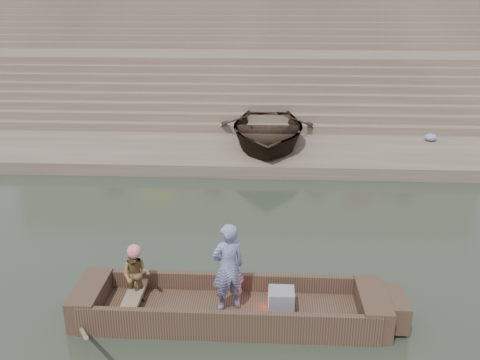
# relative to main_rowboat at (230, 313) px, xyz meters

# --- Properties ---
(ground) EXTENTS (120.00, 120.00, 0.00)m
(ground) POSITION_rel_main_rowboat_xyz_m (-0.97, 1.39, -0.11)
(ground) COLOR #273225
(ground) RESTS_ON ground
(lower_landing) EXTENTS (32.00, 4.00, 0.40)m
(lower_landing) POSITION_rel_main_rowboat_xyz_m (-0.97, 9.39, 0.09)
(lower_landing) COLOR #82705D
(lower_landing) RESTS_ON ground
(mid_landing) EXTENTS (32.00, 3.00, 2.80)m
(mid_landing) POSITION_rel_main_rowboat_xyz_m (-0.97, 16.89, 1.29)
(mid_landing) COLOR #82705D
(mid_landing) RESTS_ON ground
(upper_landing) EXTENTS (32.00, 3.00, 5.20)m
(upper_landing) POSITION_rel_main_rowboat_xyz_m (-0.97, 23.89, 2.49)
(upper_landing) COLOR #82705D
(upper_landing) RESTS_ON ground
(ghat_steps) EXTENTS (32.00, 11.00, 5.20)m
(ghat_steps) POSITION_rel_main_rowboat_xyz_m (-0.97, 18.58, 1.69)
(ghat_steps) COLOR #82705D
(ghat_steps) RESTS_ON ground
(main_rowboat) EXTENTS (5.00, 1.30, 0.22)m
(main_rowboat) POSITION_rel_main_rowboat_xyz_m (0.00, 0.00, 0.00)
(main_rowboat) COLOR brown
(main_rowboat) RESTS_ON ground
(rowboat_trim) EXTENTS (6.04, 2.63, 1.75)m
(rowboat_trim) POSITION_rel_main_rowboat_xyz_m (0.21, -0.01, 0.20)
(rowboat_trim) COLOR brown
(rowboat_trim) RESTS_ON ground
(standing_man) EXTENTS (0.72, 0.62, 1.67)m
(standing_man) POSITION_rel_main_rowboat_xyz_m (-0.02, 0.00, 0.95)
(standing_man) COLOR navy
(standing_man) RESTS_ON main_rowboat
(rowing_man) EXTENTS (0.54, 0.43, 1.08)m
(rowing_man) POSITION_rel_main_rowboat_xyz_m (-1.72, 0.15, 0.65)
(rowing_man) COLOR #2B8134
(rowing_man) RESTS_ON main_rowboat
(television) EXTENTS (0.46, 0.42, 0.40)m
(television) POSITION_rel_main_rowboat_xyz_m (0.92, 0.00, 0.31)
(television) COLOR gray
(television) RESTS_ON main_rowboat
(beached_rowboat) EXTENTS (3.82, 5.35, 1.11)m
(beached_rowboat) POSITION_rel_main_rowboat_xyz_m (0.61, 9.89, 0.84)
(beached_rowboat) COLOR #2D2116
(beached_rowboat) RESTS_ON lower_landing
(cloth_bundles) EXTENTS (19.16, 2.83, 0.26)m
(cloth_bundles) POSITION_rel_main_rowboat_xyz_m (1.55, 9.55, 0.42)
(cloth_bundles) COLOR #3F5999
(cloth_bundles) RESTS_ON lower_landing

